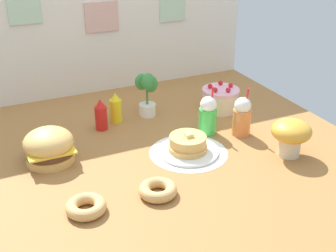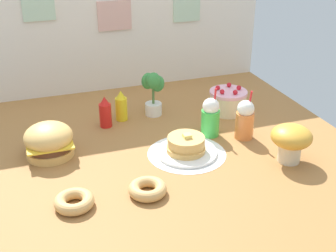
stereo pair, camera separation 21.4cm
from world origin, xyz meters
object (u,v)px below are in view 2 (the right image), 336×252
mushroom_stool (291,140)px  mustard_bottle (121,106)px  orange_float_cup (245,120)px  pancake_stack (186,146)px  layer_cake (228,101)px  cream_soda_cup (210,117)px  donut_chocolate (148,189)px  ketchup_bottle (105,113)px  donut_pink_glaze (74,201)px  burger (49,141)px  potted_plant (153,92)px

mushroom_stool → mustard_bottle: bearing=132.1°
mustard_bottle → orange_float_cup: bearing=-37.4°
pancake_stack → layer_cake: layer_cake is taller
cream_soda_cup → donut_chocolate: (-0.51, -0.45, -0.08)m
ketchup_bottle → donut_pink_glaze: ketchup_bottle is taller
donut_chocolate → cream_soda_cup: bearing=41.4°
donut_chocolate → layer_cake: bearing=43.4°
pancake_stack → layer_cake: 0.61m
pancake_stack → donut_chocolate: (-0.30, -0.29, -0.01)m
cream_soda_cup → pancake_stack: bearing=-142.4°
burger → mushroom_stool: bearing=-21.8°
cream_soda_cup → mushroom_stool: 0.48m
orange_float_cup → mushroom_stool: 0.33m
donut_pink_glaze → donut_chocolate: same height
cream_soda_cup → burger: bearing=176.1°
burger → mushroom_stool: 1.25m
burger → potted_plant: size_ratio=0.87×
donut_pink_glaze → potted_plant: (0.62, 0.81, 0.13)m
orange_float_cup → potted_plant: 0.61m
burger → layer_cake: bearing=9.8°
layer_cake → mushroom_stool: bearing=-87.5°
pancake_stack → donut_pink_glaze: bearing=-156.5°
burger → potted_plant: 0.74m
layer_cake → donut_chocolate: bearing=-136.6°
potted_plant → mushroom_stool: bearing=-57.9°
ketchup_bottle → mushroom_stool: size_ratio=0.91×
mustard_bottle → donut_pink_glaze: size_ratio=1.08×
ketchup_bottle → mushroom_stool: mushroom_stool is taller
ketchup_bottle → orange_float_cup: orange_float_cup is taller
ketchup_bottle → orange_float_cup: size_ratio=0.67×
ketchup_bottle → burger: bearing=-145.0°
mushroom_stool → cream_soda_cup: bearing=123.3°
pancake_stack → donut_chocolate: 0.42m
mustard_bottle → cream_soda_cup: bearing=-40.3°
burger → ketchup_bottle: size_ratio=1.33×
mustard_bottle → mushroom_stool: bearing=-47.9°
orange_float_cup → donut_pink_glaze: bearing=-161.3°
pancake_stack → orange_float_cup: size_ratio=1.13×
burger → mustard_bottle: mustard_bottle is taller
potted_plant → cream_soda_cup: bearing=-59.2°
layer_cake → mustard_bottle: 0.68m
mustard_bottle → ketchup_bottle: bearing=-152.1°
donut_pink_glaze → layer_cake: bearing=32.7°
layer_cake → potted_plant: bearing=165.7°
burger → potted_plant: bearing=25.0°
pancake_stack → layer_cake: (0.44, 0.42, 0.03)m
ketchup_bottle → cream_soda_cup: (0.54, -0.31, 0.02)m
burger → donut_pink_glaze: size_ratio=1.43×
layer_cake → cream_soda_cup: 0.35m
ketchup_bottle → donut_pink_glaze: (-0.30, -0.74, -0.06)m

